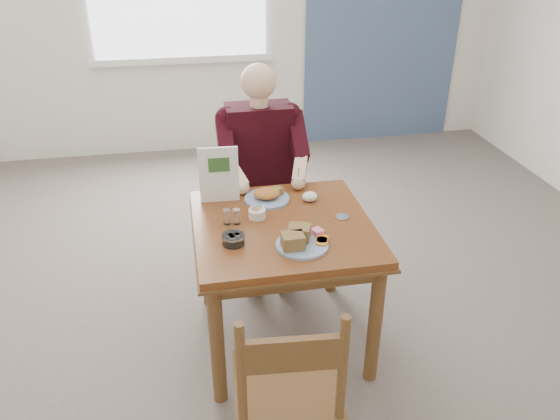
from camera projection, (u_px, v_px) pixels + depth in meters
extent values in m
plane|color=#5E544C|center=(283.00, 336.00, 3.14)|extent=(6.00, 6.00, 0.00)
plane|color=silver|center=(222.00, 5.00, 5.07)|extent=(5.50, 0.00, 5.50)
cube|color=#455B80|center=(386.00, 1.00, 5.31)|extent=(1.60, 0.02, 2.80)
ellipsoid|color=yellow|center=(290.00, 247.00, 2.56)|extent=(0.07, 0.06, 0.03)
ellipsoid|color=white|center=(310.00, 197.00, 2.99)|extent=(0.09, 0.08, 0.05)
cylinder|color=silver|center=(342.00, 217.00, 2.83)|extent=(0.10, 0.10, 0.01)
cube|color=white|center=(183.00, 60.00, 5.19)|extent=(1.72, 0.04, 0.06)
cube|color=brown|center=(283.00, 227.00, 2.79)|extent=(0.90, 0.90, 0.04)
cube|color=brown|center=(283.00, 231.00, 2.80)|extent=(0.92, 0.92, 0.01)
cylinder|color=brown|center=(217.00, 344.00, 2.57)|extent=(0.07, 0.07, 0.71)
cylinder|color=brown|center=(375.00, 324.00, 2.70)|extent=(0.07, 0.07, 0.71)
cylinder|color=brown|center=(206.00, 255.00, 3.24)|extent=(0.07, 0.07, 0.71)
cylinder|color=brown|center=(333.00, 242.00, 3.37)|extent=(0.07, 0.07, 0.71)
cube|color=brown|center=(299.00, 282.00, 2.49)|extent=(0.80, 0.03, 0.08)
cube|color=brown|center=(270.00, 204.00, 3.16)|extent=(0.80, 0.03, 0.08)
cube|color=brown|center=(207.00, 246.00, 2.76)|extent=(0.03, 0.80, 0.08)
cube|color=brown|center=(355.00, 231.00, 2.89)|extent=(0.03, 0.80, 0.08)
cylinder|color=brown|center=(238.00, 253.00, 3.49)|extent=(0.04, 0.04, 0.45)
cylinder|color=brown|center=(293.00, 248.00, 3.55)|extent=(0.04, 0.04, 0.45)
cylinder|color=brown|center=(232.00, 226.00, 3.81)|extent=(0.04, 0.04, 0.45)
cylinder|color=brown|center=(283.00, 221.00, 3.86)|extent=(0.04, 0.04, 0.45)
cube|color=brown|center=(261.00, 205.00, 3.57)|extent=(0.42, 0.42, 0.03)
cylinder|color=brown|center=(229.00, 163.00, 3.58)|extent=(0.04, 0.04, 0.50)
cylinder|color=brown|center=(283.00, 159.00, 3.64)|extent=(0.04, 0.04, 0.50)
cube|color=brown|center=(256.00, 147.00, 3.56)|extent=(0.38, 0.03, 0.14)
cylinder|color=brown|center=(242.00, 397.00, 2.45)|extent=(0.04, 0.04, 0.45)
cylinder|color=brown|center=(321.00, 391.00, 2.48)|extent=(0.04, 0.04, 0.45)
cube|color=brown|center=(286.00, 386.00, 2.20)|extent=(0.45, 0.45, 0.03)
cylinder|color=brown|center=(241.00, 380.00, 1.91)|extent=(0.04, 0.04, 0.50)
cylinder|color=brown|center=(342.00, 372.00, 1.94)|extent=(0.04, 0.04, 0.50)
cube|color=brown|center=(293.00, 354.00, 1.88)|extent=(0.38, 0.06, 0.14)
cube|color=gray|center=(248.00, 205.00, 3.41)|extent=(0.13, 0.38, 0.12)
cube|color=gray|center=(279.00, 202.00, 3.44)|extent=(0.13, 0.38, 0.12)
cube|color=gray|center=(253.00, 260.00, 3.40)|extent=(0.10, 0.10, 0.48)
cube|color=gray|center=(285.00, 257.00, 3.43)|extent=(0.10, 0.10, 0.48)
cube|color=black|center=(259.00, 150.00, 3.41)|extent=(0.40, 0.22, 0.58)
sphere|color=black|center=(227.00, 118.00, 3.28)|extent=(0.15, 0.15, 0.15)
sphere|color=black|center=(289.00, 114.00, 3.34)|extent=(0.15, 0.15, 0.15)
cylinder|color=#D9AE89|center=(259.00, 103.00, 3.25)|extent=(0.11, 0.11, 0.08)
sphere|color=#D9AE89|center=(259.00, 81.00, 3.19)|extent=(0.21, 0.21, 0.21)
cube|color=black|center=(225.00, 141.00, 3.22)|extent=(0.09, 0.29, 0.27)
cube|color=black|center=(298.00, 136.00, 3.29)|extent=(0.09, 0.29, 0.27)
sphere|color=black|center=(228.00, 164.00, 3.17)|extent=(0.09, 0.09, 0.09)
sphere|color=black|center=(302.00, 159.00, 3.24)|extent=(0.09, 0.09, 0.09)
cube|color=#D9AE89|center=(235.00, 176.00, 3.11)|extent=(0.14, 0.23, 0.14)
cube|color=#D9AE89|center=(300.00, 171.00, 3.17)|extent=(0.14, 0.23, 0.14)
sphere|color=#D9AE89|center=(242.00, 188.00, 3.06)|extent=(0.08, 0.08, 0.08)
sphere|color=#D9AE89|center=(298.00, 183.00, 3.11)|extent=(0.08, 0.08, 0.08)
cylinder|color=silver|center=(298.00, 175.00, 3.08)|extent=(0.01, 0.05, 0.12)
cylinder|color=white|center=(302.00, 245.00, 2.58)|extent=(0.28, 0.28, 0.01)
cube|color=#A68E4A|center=(293.00, 241.00, 2.54)|extent=(0.10, 0.09, 0.07)
cube|color=#A68E4A|center=(299.00, 233.00, 2.61)|extent=(0.13, 0.12, 0.07)
cylinder|color=orange|center=(322.00, 242.00, 2.59)|extent=(0.07, 0.07, 0.01)
cylinder|color=orange|center=(322.00, 240.00, 2.60)|extent=(0.06, 0.06, 0.01)
cylinder|color=orange|center=(322.00, 238.00, 2.62)|extent=(0.07, 0.07, 0.01)
cube|color=pink|center=(317.00, 232.00, 2.65)|extent=(0.06, 0.07, 0.03)
cylinder|color=white|center=(267.00, 199.00, 3.01)|extent=(0.31, 0.31, 0.01)
ellipsoid|color=#C5732E|center=(267.00, 193.00, 2.99)|extent=(0.17, 0.16, 0.05)
cube|color=#A68E4A|center=(274.00, 191.00, 3.03)|extent=(0.10, 0.08, 0.04)
cylinder|color=white|center=(257.00, 214.00, 2.82)|extent=(0.12, 0.12, 0.05)
cube|color=pink|center=(255.00, 209.00, 2.80)|extent=(0.03, 0.03, 0.02)
cube|color=#6699D8|center=(258.00, 207.00, 2.82)|extent=(0.03, 0.01, 0.02)
cube|color=#EAD159|center=(258.00, 209.00, 2.80)|extent=(0.03, 0.03, 0.02)
cube|color=white|center=(253.00, 208.00, 2.81)|extent=(0.03, 0.02, 0.02)
cylinder|color=white|center=(227.00, 218.00, 2.76)|extent=(0.04, 0.04, 0.07)
cylinder|color=silver|center=(226.00, 211.00, 2.74)|extent=(0.04, 0.04, 0.01)
cylinder|color=white|center=(236.00, 218.00, 2.76)|extent=(0.04, 0.04, 0.07)
cylinder|color=silver|center=(236.00, 211.00, 2.74)|extent=(0.04, 0.04, 0.01)
cylinder|color=white|center=(233.00, 239.00, 2.60)|extent=(0.14, 0.14, 0.05)
cylinder|color=white|center=(230.00, 236.00, 2.59)|extent=(0.04, 0.04, 0.02)
cylinder|color=white|center=(237.00, 236.00, 2.60)|extent=(0.04, 0.04, 0.02)
cylinder|color=white|center=(232.00, 238.00, 2.57)|extent=(0.04, 0.04, 0.02)
cube|color=white|center=(219.00, 175.00, 2.93)|extent=(0.21, 0.03, 0.31)
cube|color=#2D5926|center=(219.00, 165.00, 2.89)|extent=(0.11, 0.01, 0.08)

